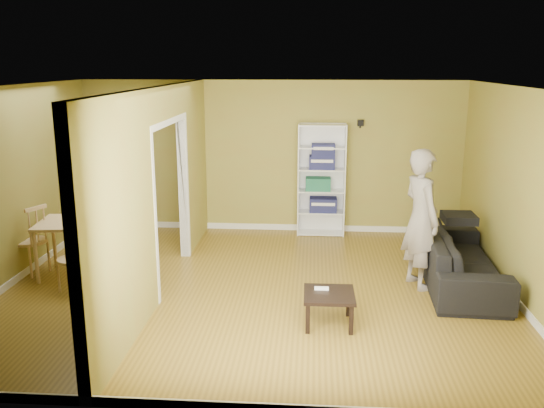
{
  "coord_description": "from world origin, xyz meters",
  "views": [
    {
      "loc": [
        0.73,
        -7.02,
        2.9
      ],
      "look_at": [
        0.2,
        0.2,
        1.1
      ],
      "focal_mm": 38.0,
      "sensor_mm": 36.0,
      "label": 1
    }
  ],
  "objects_px": {
    "person": "(422,207)",
    "chair_far": "(105,226)",
    "coffee_table": "(329,298)",
    "bookshelf": "(321,179)",
    "chair_left": "(30,239)",
    "chair_near": "(74,257)",
    "sofa": "(460,251)",
    "dining_table": "(84,227)"
  },
  "relations": [
    {
      "from": "person",
      "to": "chair_far",
      "type": "xyz_separation_m",
      "value": [
        -4.5,
        0.77,
        -0.58
      ]
    },
    {
      "from": "person",
      "to": "coffee_table",
      "type": "bearing_deg",
      "value": 116.15
    },
    {
      "from": "bookshelf",
      "to": "chair_left",
      "type": "xyz_separation_m",
      "value": [
        -4.06,
        -2.25,
        -0.45
      ]
    },
    {
      "from": "chair_far",
      "to": "chair_near",
      "type": "bearing_deg",
      "value": 91.58
    },
    {
      "from": "bookshelf",
      "to": "coffee_table",
      "type": "bearing_deg",
      "value": -89.01
    },
    {
      "from": "coffee_table",
      "to": "chair_left",
      "type": "bearing_deg",
      "value": 162.0
    },
    {
      "from": "chair_far",
      "to": "coffee_table",
      "type": "bearing_deg",
      "value": 147.88
    },
    {
      "from": "coffee_table",
      "to": "person",
      "type": "bearing_deg",
      "value": 46.51
    },
    {
      "from": "person",
      "to": "chair_left",
      "type": "distance_m",
      "value": 5.35
    },
    {
      "from": "sofa",
      "to": "chair_far",
      "type": "distance_m",
      "value": 5.11
    },
    {
      "from": "coffee_table",
      "to": "chair_left",
      "type": "height_order",
      "value": "chair_left"
    },
    {
      "from": "sofa",
      "to": "coffee_table",
      "type": "distance_m",
      "value": 2.26
    },
    {
      "from": "chair_left",
      "to": "chair_far",
      "type": "distance_m",
      "value": 1.07
    },
    {
      "from": "bookshelf",
      "to": "coffee_table",
      "type": "relative_size",
      "value": 3.34
    },
    {
      "from": "sofa",
      "to": "bookshelf",
      "type": "relative_size",
      "value": 1.24
    },
    {
      "from": "person",
      "to": "dining_table",
      "type": "height_order",
      "value": "person"
    },
    {
      "from": "person",
      "to": "chair_near",
      "type": "relative_size",
      "value": 2.37
    },
    {
      "from": "bookshelf",
      "to": "dining_table",
      "type": "relative_size",
      "value": 1.55
    },
    {
      "from": "bookshelf",
      "to": "coffee_table",
      "type": "height_order",
      "value": "bookshelf"
    },
    {
      "from": "bookshelf",
      "to": "chair_far",
      "type": "bearing_deg",
      "value": -154.34
    },
    {
      "from": "sofa",
      "to": "chair_near",
      "type": "bearing_deg",
      "value": 100.28
    },
    {
      "from": "bookshelf",
      "to": "chair_near",
      "type": "xyz_separation_m",
      "value": [
        -3.19,
        -2.83,
        -0.49
      ]
    },
    {
      "from": "chair_left",
      "to": "dining_table",
      "type": "bearing_deg",
      "value": 115.82
    },
    {
      "from": "person",
      "to": "bookshelf",
      "type": "distance_m",
      "value": 2.65
    },
    {
      "from": "bookshelf",
      "to": "chair_near",
      "type": "distance_m",
      "value": 4.3
    },
    {
      "from": "person",
      "to": "dining_table",
      "type": "relative_size",
      "value": 1.76
    },
    {
      "from": "sofa",
      "to": "person",
      "type": "distance_m",
      "value": 0.86
    },
    {
      "from": "bookshelf",
      "to": "sofa",
      "type": "bearing_deg",
      "value": -50.02
    },
    {
      "from": "sofa",
      "to": "chair_left",
      "type": "bearing_deg",
      "value": 93.54
    },
    {
      "from": "person",
      "to": "chair_far",
      "type": "relative_size",
      "value": 2.15
    },
    {
      "from": "coffee_table",
      "to": "chair_far",
      "type": "xyz_separation_m",
      "value": [
        -3.3,
        2.03,
        0.18
      ]
    },
    {
      "from": "sofa",
      "to": "chair_near",
      "type": "relative_size",
      "value": 2.59
    },
    {
      "from": "bookshelf",
      "to": "chair_left",
      "type": "distance_m",
      "value": 4.66
    },
    {
      "from": "sofa",
      "to": "coffee_table",
      "type": "height_order",
      "value": "sofa"
    },
    {
      "from": "chair_near",
      "to": "chair_far",
      "type": "height_order",
      "value": "chair_far"
    },
    {
      "from": "person",
      "to": "dining_table",
      "type": "bearing_deg",
      "value": 68.39
    },
    {
      "from": "chair_near",
      "to": "sofa",
      "type": "bearing_deg",
      "value": 29.66
    },
    {
      "from": "chair_left",
      "to": "chair_far",
      "type": "height_order",
      "value": "chair_far"
    },
    {
      "from": "chair_left",
      "to": "sofa",
      "type": "bearing_deg",
      "value": 114.44
    },
    {
      "from": "chair_left",
      "to": "chair_near",
      "type": "height_order",
      "value": "chair_left"
    },
    {
      "from": "sofa",
      "to": "bookshelf",
      "type": "bearing_deg",
      "value": 42.9
    },
    {
      "from": "sofa",
      "to": "bookshelf",
      "type": "xyz_separation_m",
      "value": [
        -1.83,
        2.19,
        0.5
      ]
    }
  ]
}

